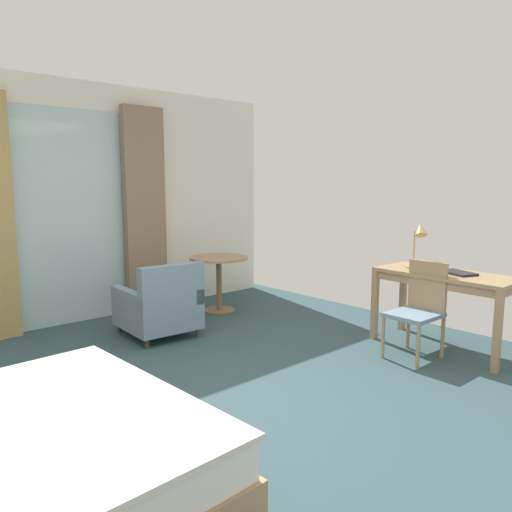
% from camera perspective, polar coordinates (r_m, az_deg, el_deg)
% --- Properties ---
extents(ground, '(6.46, 6.49, 0.10)m').
position_cam_1_polar(ground, '(3.89, -4.94, -17.50)').
color(ground, '#334C51').
extents(wall_back, '(6.06, 0.12, 2.81)m').
position_cam_1_polar(wall_back, '(6.16, -22.28, 5.58)').
color(wall_back, white).
rests_on(wall_back, ground).
extents(balcony_glass_door, '(1.31, 0.02, 2.48)m').
position_cam_1_polar(balcony_glass_door, '(6.16, -20.18, 4.13)').
color(balcony_glass_door, silver).
rests_on(balcony_glass_door, ground).
extents(curtain_panel_right, '(0.55, 0.10, 2.57)m').
position_cam_1_polar(curtain_panel_right, '(6.45, -12.64, 5.05)').
color(curtain_panel_right, '#897056').
rests_on(curtain_panel_right, ground).
extents(writing_desk, '(0.62, 1.35, 0.77)m').
position_cam_1_polar(writing_desk, '(5.25, 20.95, -2.81)').
color(writing_desk, tan).
rests_on(writing_desk, ground).
extents(desk_chair, '(0.48, 0.42, 0.91)m').
position_cam_1_polar(desk_chair, '(4.97, 18.24, -5.43)').
color(desk_chair, gray).
rests_on(desk_chair, ground).
extents(desk_lamp, '(0.33, 0.32, 0.51)m').
position_cam_1_polar(desk_lamp, '(5.21, 18.17, 1.95)').
color(desk_lamp, tan).
rests_on(desk_lamp, writing_desk).
extents(closed_book, '(0.31, 0.39, 0.02)m').
position_cam_1_polar(closed_book, '(5.20, 22.13, -1.78)').
color(closed_book, '#232328').
rests_on(closed_book, writing_desk).
extents(armchair_by_window, '(0.76, 0.84, 0.82)m').
position_cam_1_polar(armchair_by_window, '(5.45, -10.98, -5.77)').
color(armchair_by_window, gray).
rests_on(armchair_by_window, ground).
extents(round_cafe_table, '(0.74, 0.74, 0.71)m').
position_cam_1_polar(round_cafe_table, '(6.35, -4.28, -1.69)').
color(round_cafe_table, tan).
rests_on(round_cafe_table, ground).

